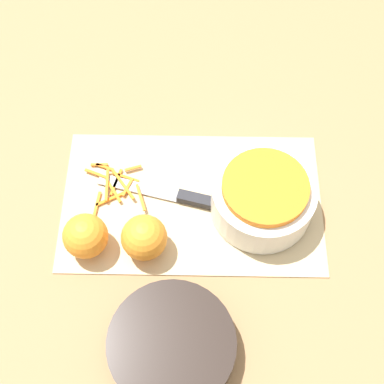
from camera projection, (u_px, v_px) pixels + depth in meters
The scene contains 8 objects.
ground_plane at pixel (192, 202), 0.97m from camera, with size 4.00×4.00×0.00m, color #9E754C.
cutting_board at pixel (192, 201), 0.97m from camera, with size 0.47×0.28×0.01m.
bowl_speckled at pixel (263, 197), 0.92m from camera, with size 0.18×0.18×0.09m.
bowl_dark at pixel (172, 346), 0.82m from camera, with size 0.20×0.20×0.05m.
knife at pixel (193, 199), 0.96m from camera, with size 0.26×0.08×0.02m.
orange_left at pixel (85, 236), 0.89m from camera, with size 0.08×0.08×0.08m.
orange_right at pixel (144, 238), 0.88m from camera, with size 0.08×0.08×0.08m.
peel_pile at pixel (115, 185), 0.97m from camera, with size 0.12×0.12×0.01m.
Camera 1 is at (-0.01, 0.45, 0.86)m, focal length 50.00 mm.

